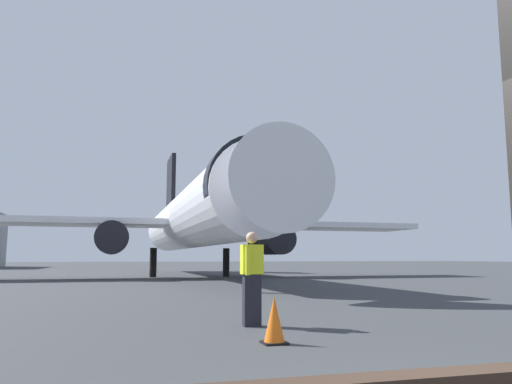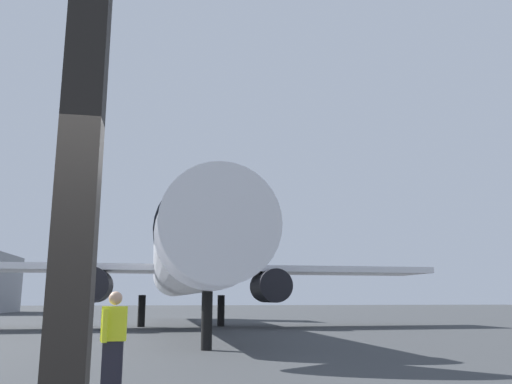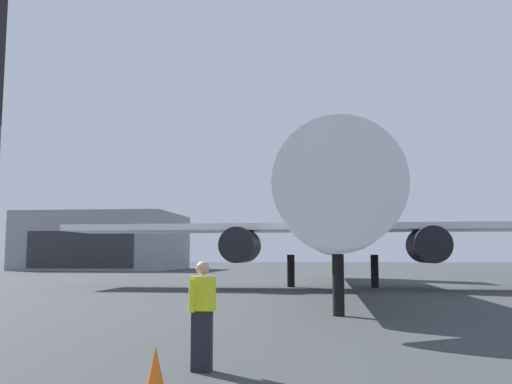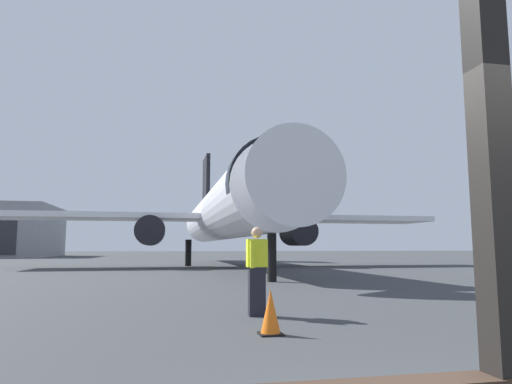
{
  "view_description": "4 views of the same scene",
  "coord_description": "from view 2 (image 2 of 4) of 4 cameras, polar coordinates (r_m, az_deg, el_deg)",
  "views": [
    {
      "loc": [
        -2.72,
        -2.72,
        1.26
      ],
      "look_at": [
        0.88,
        10.03,
        3.0
      ],
      "focal_mm": 35.14,
      "sensor_mm": 36.0,
      "label": 1
    },
    {
      "loc": [
        0.39,
        -2.68,
        1.61
      ],
      "look_at": [
        2.76,
        9.67,
        4.18
      ],
      "focal_mm": 36.87,
      "sensor_mm": 36.0,
      "label": 2
    },
    {
      "loc": [
        1.77,
        -2.57,
        1.84
      ],
      "look_at": [
        -0.65,
        16.91,
        4.06
      ],
      "focal_mm": 39.29,
      "sensor_mm": 36.0,
      "label": 3
    },
    {
      "loc": [
        -2.06,
        -2.51,
        1.34
      ],
      "look_at": [
        1.97,
        17.21,
        3.78
      ],
      "focal_mm": 31.91,
      "sensor_mm": 36.0,
      "label": 4
    }
  ],
  "objects": [
    {
      "name": "window_frame",
      "position": [
        2.71,
        -19.74,
        -14.72
      ],
      "size": [
        8.91,
        0.24,
        3.93
      ],
      "color": "#38281E",
      "rests_on": "ground"
    },
    {
      "name": "airplane",
      "position": [
        31.1,
        -7.71,
        -7.69
      ],
      "size": [
        30.32,
        34.26,
        10.49
      ],
      "color": "silver",
      "rests_on": "ground"
    },
    {
      "name": "ground_plane",
      "position": [
        42.71,
        -11.73,
        -13.51
      ],
      "size": [
        220.0,
        220.0,
        0.0
      ],
      "primitive_type": "plane",
      "color": "#383A3D"
    },
    {
      "name": "ground_crew_worker",
      "position": [
        9.14,
        -15.24,
        -15.63
      ],
      "size": [
        0.4,
        0.49,
        1.74
      ],
      "color": "black",
      "rests_on": "ground"
    }
  ]
}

